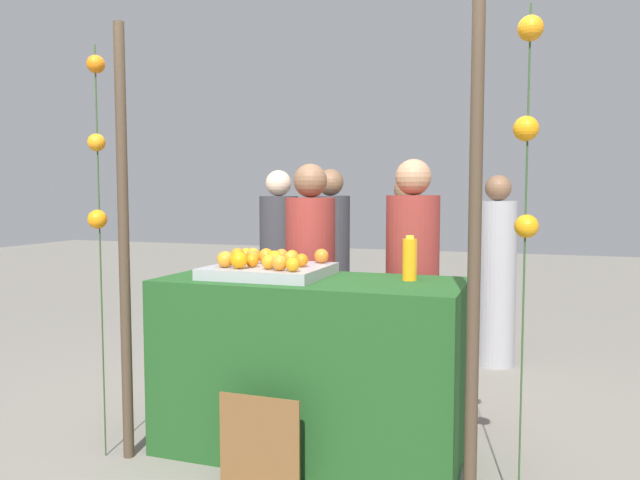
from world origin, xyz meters
TOP-DOWN VIEW (x-y plane):
  - ground_plane at (0.00, 0.00)m, footprint 24.00×24.00m
  - stall_counter at (0.00, 0.00)m, footprint 1.63×0.73m
  - orange_tray at (-0.25, 0.02)m, footprint 0.63×0.57m
  - orange_0 at (-0.20, -0.02)m, footprint 0.09×0.09m
  - orange_1 at (-0.31, 0.11)m, footprint 0.09×0.09m
  - orange_2 at (-0.19, -0.13)m, footprint 0.08×0.08m
  - orange_3 at (-0.02, 0.23)m, footprint 0.08×0.08m
  - orange_4 at (-0.38, 0.08)m, footprint 0.07×0.07m
  - orange_5 at (-0.43, 0.20)m, footprint 0.08×0.08m
  - orange_6 at (-0.50, -0.05)m, footprint 0.08×0.08m
  - orange_7 at (-0.18, 0.18)m, footprint 0.08×0.08m
  - orange_8 at (-0.44, -0.14)m, footprint 0.09×0.09m
  - orange_9 at (-0.34, -0.17)m, footprint 0.09×0.09m
  - orange_10 at (-0.11, -0.17)m, footprint 0.08×0.08m
  - orange_11 at (-0.03, -0.19)m, footprint 0.07×0.07m
  - orange_12 at (-0.31, -0.08)m, footprint 0.07×0.07m
  - orange_13 at (-0.15, 0.09)m, footprint 0.08×0.08m
  - orange_14 at (-0.27, 0.23)m, footprint 0.08×0.08m
  - orange_15 at (-0.50, 0.24)m, footprint 0.07×0.07m
  - orange_16 at (-0.06, 0.02)m, footprint 0.07×0.07m
  - orange_17 at (-0.51, 0.14)m, footprint 0.08×0.08m
  - juice_bottle at (0.51, 0.12)m, footprint 0.08×0.08m
  - chalkboard_sign at (-0.07, -0.51)m, footprint 0.41×0.03m
  - vendor_left at (-0.22, 0.60)m, footprint 0.32×0.32m
  - vendor_right at (0.44, 0.61)m, footprint 0.32×0.32m
  - crowd_person_0 at (0.23, 1.47)m, footprint 0.31×0.31m
  - crowd_person_1 at (-0.44, 1.67)m, footprint 0.32×0.32m
  - crowd_person_2 at (-0.90, 1.67)m, footprint 0.32×0.32m
  - crowd_person_3 at (0.85, 2.09)m, footprint 0.31×0.31m
  - canopy_post_left at (-0.89, -0.40)m, footprint 0.06×0.06m
  - canopy_post_right at (0.89, -0.40)m, footprint 0.06×0.06m
  - garland_strand_left at (-1.02, -0.44)m, footprint 0.11×0.10m
  - garland_strand_right at (1.10, -0.43)m, footprint 0.11×0.11m

SIDE VIEW (x-z plane):
  - ground_plane at x=0.00m, z-range 0.00..0.00m
  - chalkboard_sign at x=-0.07m, z-range -0.01..0.46m
  - stall_counter at x=0.00m, z-range 0.00..0.95m
  - crowd_person_0 at x=0.23m, z-range -0.05..1.49m
  - crowd_person_3 at x=0.85m, z-range -0.05..1.51m
  - vendor_left at x=-0.22m, z-range -0.06..1.54m
  - crowd_person_2 at x=-0.90m, z-range -0.06..1.55m
  - crowd_person_1 at x=-0.44m, z-range -0.06..1.55m
  - vendor_right at x=0.44m, z-range -0.06..1.56m
  - orange_tray at x=-0.25m, z-range 0.95..1.01m
  - orange_12 at x=-0.31m, z-range 1.01..1.08m
  - orange_15 at x=-0.50m, z-range 1.01..1.08m
  - orange_16 at x=-0.06m, z-range 1.01..1.08m
  - orange_11 at x=-0.03m, z-range 1.01..1.08m
  - orange_4 at x=-0.38m, z-range 1.01..1.08m
  - orange_14 at x=-0.27m, z-range 1.01..1.08m
  - orange_7 at x=-0.18m, z-range 1.01..1.09m
  - orange_6 at x=-0.50m, z-range 1.01..1.09m
  - orange_2 at x=-0.19m, z-range 1.01..1.09m
  - orange_13 at x=-0.15m, z-range 1.01..1.09m
  - orange_5 at x=-0.43m, z-range 1.01..1.09m
  - orange_17 at x=-0.51m, z-range 1.01..1.09m
  - orange_3 at x=-0.02m, z-range 1.01..1.09m
  - orange_10 at x=-0.11m, z-range 1.01..1.09m
  - orange_1 at x=-0.31m, z-range 1.01..1.10m
  - orange_8 at x=-0.44m, z-range 1.01..1.10m
  - orange_0 at x=-0.20m, z-range 1.01..1.10m
  - orange_9 at x=-0.34m, z-range 1.01..1.10m
  - juice_bottle at x=0.51m, z-range 0.94..1.18m
  - canopy_post_left at x=-0.89m, z-range 0.00..2.28m
  - canopy_post_right at x=0.89m, z-range 0.00..2.28m
  - garland_strand_left at x=-1.02m, z-range 0.53..2.70m
  - garland_strand_right at x=1.10m, z-range 0.58..2.75m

